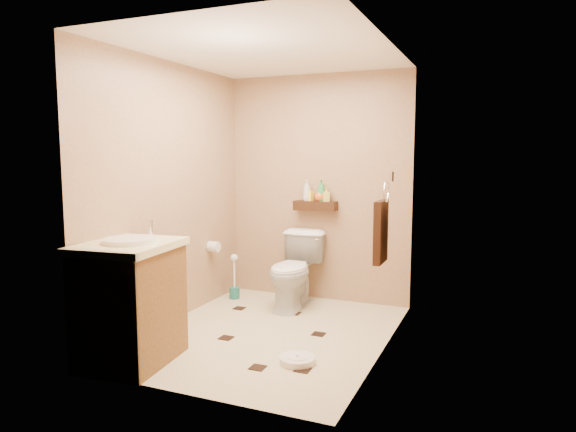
% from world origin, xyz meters
% --- Properties ---
extents(ground, '(2.50, 2.50, 0.00)m').
position_xyz_m(ground, '(0.00, 0.00, 0.00)').
color(ground, beige).
rests_on(ground, ground).
extents(wall_back, '(2.00, 0.04, 2.40)m').
position_xyz_m(wall_back, '(0.00, 1.25, 1.20)').
color(wall_back, '#9D7259').
rests_on(wall_back, ground).
extents(wall_front, '(2.00, 0.04, 2.40)m').
position_xyz_m(wall_front, '(0.00, -1.25, 1.20)').
color(wall_front, '#9D7259').
rests_on(wall_front, ground).
extents(wall_left, '(0.04, 2.50, 2.40)m').
position_xyz_m(wall_left, '(-1.00, 0.00, 1.20)').
color(wall_left, '#9D7259').
rests_on(wall_left, ground).
extents(wall_right, '(0.04, 2.50, 2.40)m').
position_xyz_m(wall_right, '(1.00, 0.00, 1.20)').
color(wall_right, '#9D7259').
rests_on(wall_right, ground).
extents(ceiling, '(2.00, 2.50, 0.02)m').
position_xyz_m(ceiling, '(0.00, 0.00, 2.40)').
color(ceiling, white).
rests_on(ceiling, wall_back).
extents(wall_shelf, '(0.46, 0.14, 0.10)m').
position_xyz_m(wall_shelf, '(0.00, 1.17, 1.02)').
color(wall_shelf, '#321A0D').
rests_on(wall_shelf, wall_back).
extents(floor_accents, '(1.25, 1.42, 0.01)m').
position_xyz_m(floor_accents, '(0.05, -0.03, 0.00)').
color(floor_accents, black).
rests_on(floor_accents, ground).
extents(toilet, '(0.44, 0.76, 0.77)m').
position_xyz_m(toilet, '(-0.10, 0.83, 0.38)').
color(toilet, white).
rests_on(toilet, ground).
extents(vanity, '(0.69, 0.81, 1.06)m').
position_xyz_m(vanity, '(-0.70, -0.95, 0.47)').
color(vanity, brown).
rests_on(vanity, ground).
extents(bathroom_scale, '(0.28, 0.28, 0.05)m').
position_xyz_m(bathroom_scale, '(0.47, -0.50, 0.03)').
color(bathroom_scale, white).
rests_on(bathroom_scale, ground).
extents(toilet_brush, '(0.11, 0.11, 0.49)m').
position_xyz_m(toilet_brush, '(-0.82, 0.87, 0.17)').
color(toilet_brush, '#1A6961').
rests_on(toilet_brush, ground).
extents(towel_ring, '(0.12, 0.30, 0.76)m').
position_xyz_m(towel_ring, '(0.91, 0.25, 0.95)').
color(towel_ring, silver).
rests_on(towel_ring, wall_right).
extents(toilet_paper, '(0.12, 0.11, 0.12)m').
position_xyz_m(toilet_paper, '(-0.94, 0.65, 0.60)').
color(toilet_paper, white).
rests_on(toilet_paper, wall_left).
extents(bottle_a, '(0.12, 0.12, 0.22)m').
position_xyz_m(bottle_a, '(-0.09, 1.17, 1.18)').
color(bottle_a, silver).
rests_on(bottle_a, wall_shelf).
extents(bottle_b, '(0.08, 0.08, 0.14)m').
position_xyz_m(bottle_b, '(-0.06, 1.17, 1.14)').
color(bottle_b, yellow).
rests_on(bottle_b, wall_shelf).
extents(bottle_c, '(0.13, 0.13, 0.15)m').
position_xyz_m(bottle_c, '(0.05, 1.17, 1.14)').
color(bottle_c, orange).
rests_on(bottle_c, wall_shelf).
extents(bottle_d, '(0.11, 0.11, 0.23)m').
position_xyz_m(bottle_d, '(0.07, 1.17, 1.18)').
color(bottle_d, green).
rests_on(bottle_d, wall_shelf).
extents(bottle_e, '(0.09, 0.09, 0.15)m').
position_xyz_m(bottle_e, '(0.12, 1.17, 1.15)').
color(bottle_e, gold).
rests_on(bottle_e, wall_shelf).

